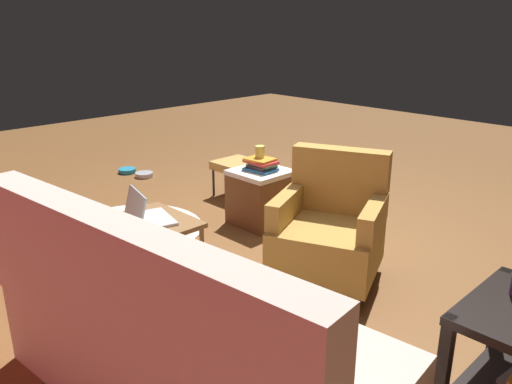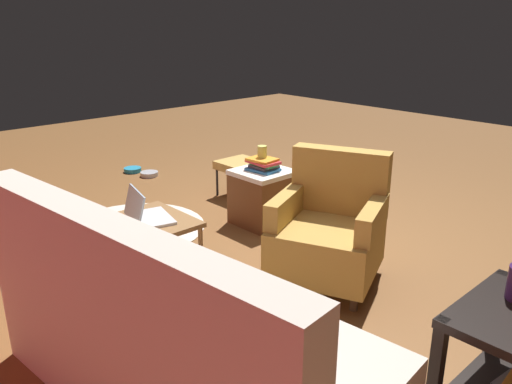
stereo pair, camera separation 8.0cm
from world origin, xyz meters
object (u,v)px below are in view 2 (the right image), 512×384
Objects in this scene: armchair at (329,230)px; book_stack_hamper at (263,164)px; yellow_mug at (262,152)px; pet_bowl_steel at (149,174)px; tv_remote at (262,165)px; ottoman at (241,166)px; pet_bowl_teal at (133,170)px; laptop_desk at (153,228)px; laptop at (146,213)px; wicker_hamper at (263,197)px; couch at (176,343)px.

book_stack_hamper is (1.04, -0.38, 0.17)m from armchair.
yellow_mug is 0.50× the size of pet_bowl_steel.
tv_remote is at bearing -178.31° from pet_bowl_steel.
armchair reaches higher than book_stack_hamper.
ottoman is 2.00× the size of pet_bowl_teal.
pet_bowl_steel is (2.94, -0.41, -0.34)m from armchair.
laptop_desk reaches higher than pet_bowl_steel.
laptop is 1.48m from tv_remote.
wicker_hamper is (1.04, -0.38, -0.12)m from armchair.
laptop reaches higher than wicker_hamper.
wicker_hamper reaches higher than ottoman.
couch is at bearing 152.51° from laptop_desk.
couch is at bearing 126.62° from yellow_mug.
pet_bowl_teal is at bearing -26.93° from laptop_desk.
laptop_desk is 2.83m from pet_bowl_teal.
ottoman is at bearing -26.74° from yellow_mug.
armchair is at bearing 137.62° from tv_remote.
pet_bowl_steel and pet_bowl_teal have the same top height.
couch is at bearing 126.33° from wicker_hamper.
armchair is at bearing -127.30° from laptop.
tv_remote is at bearing -177.11° from pet_bowl_teal.
wicker_hamper is at bearing 4.46° from book_stack_hamper.
armchair is 1.12m from wicker_hamper.
ottoman is (0.68, -0.34, -0.22)m from book_stack_hamper.
couch is 5.29× the size of laptop.
laptop_desk is at bearing -104.59° from laptop.
pet_bowl_steel is at bearing 14.57° from ottoman.
pet_bowl_steel is (1.90, -0.03, -0.22)m from wicker_hamper.
pet_bowl_teal is at bearing 0.66° from book_stack_hamper.
book_stack_hamper reaches higher than pet_bowl_teal.
yellow_mug is at bearing 179.70° from pet_bowl_steel.
couch is 2.31m from yellow_mug.
ottoman reaches higher than pet_bowl_teal.
laptop_desk is at bearing 103.99° from book_stack_hamper.
tv_remote reaches higher than ottoman.
couch is at bearing 132.93° from ottoman.
wicker_hamper is 2.40× the size of pet_bowl_teal.
tv_remote is at bearing -73.62° from laptop.
couch is 4.93× the size of ottoman.
book_stack_hamper is at bearing -20.28° from armchair.
book_stack_hamper is 0.11m from yellow_mug.
pet_bowl_teal is at bearing 10.47° from pet_bowl_steel.
pet_bowl_steel is (3.24, -1.85, -0.30)m from couch.
yellow_mug reaches higher than pet_bowl_steel.
armchair is at bearing -78.28° from couch.
tv_remote is at bearing -38.66° from wicker_hamper.
armchair reaches higher than ottoman.
armchair reaches higher than pet_bowl_steel.
book_stack_hamper is at bearing 122.22° from tv_remote.
couch reaches higher than tv_remote.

